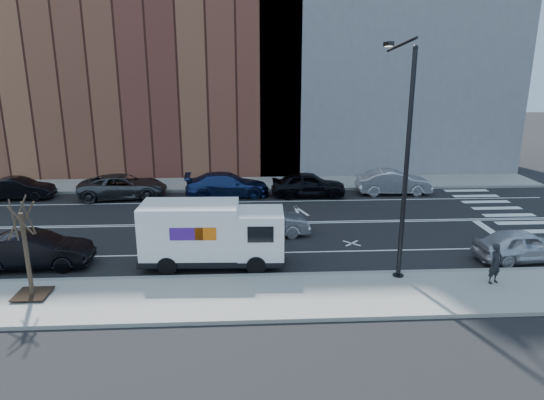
{
  "coord_description": "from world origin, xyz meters",
  "views": [
    {
      "loc": [
        0.94,
        -25.08,
        8.41
      ],
      "look_at": [
        2.28,
        -0.3,
        1.4
      ],
      "focal_mm": 32.0,
      "sensor_mm": 36.0,
      "label": 1
    }
  ],
  "objects": [
    {
      "name": "road_markings",
      "position": [
        0.0,
        0.0,
        0.0
      ],
      "size": [
        40.0,
        8.6,
        0.01
      ],
      "primitive_type": null,
      "color": "white",
      "rests_on": "ground"
    },
    {
      "name": "driving_sedan",
      "position": [
        1.84,
        -1.99,
        0.72
      ],
      "size": [
        4.55,
        2.09,
        1.45
      ],
      "primitive_type": "imported",
      "rotation": [
        0.0,
        0.0,
        1.7
      ],
      "color": "#ADACB1",
      "rests_on": "ground"
    },
    {
      "name": "bldg_brick",
      "position": [
        -8.0,
        15.6,
        11.0
      ],
      "size": [
        26.0,
        10.0,
        22.0
      ],
      "primitive_type": "cube",
      "color": "brown",
      "rests_on": "ground"
    },
    {
      "name": "crosswalk",
      "position": [
        16.0,
        0.0,
        0.0
      ],
      "size": [
        3.0,
        14.0,
        0.01
      ],
      "primitive_type": null,
      "color": "white",
      "rests_on": "ground"
    },
    {
      "name": "far_parked_b",
      "position": [
        -13.6,
        5.75,
        0.7
      ],
      "size": [
        4.26,
        1.54,
        1.4
      ],
      "primitive_type": "imported",
      "rotation": [
        0.0,
        0.0,
        1.59
      ],
      "color": "black",
      "rests_on": "ground"
    },
    {
      "name": "sidewalk_far",
      "position": [
        0.0,
        8.8,
        0.07
      ],
      "size": [
        44.0,
        3.6,
        0.15
      ],
      "primitive_type": "cube",
      "color": "gray",
      "rests_on": "ground"
    },
    {
      "name": "far_parked_f",
      "position": [
        10.71,
        5.76,
        0.8
      ],
      "size": [
        4.89,
        1.77,
        1.6
      ],
      "primitive_type": "imported",
      "rotation": [
        0.0,
        0.0,
        1.56
      ],
      "color": "#B5B5BA",
      "rests_on": "ground"
    },
    {
      "name": "sidewalk_near",
      "position": [
        0.0,
        -8.8,
        0.07
      ],
      "size": [
        44.0,
        3.6,
        0.15
      ],
      "primitive_type": "cube",
      "color": "gray",
      "rests_on": "ground"
    },
    {
      "name": "streetlight",
      "position": [
        7.0,
        -6.91,
        5.08
      ],
      "size": [
        0.44,
        4.02,
        9.34
      ],
      "color": "black",
      "rests_on": "ground"
    },
    {
      "name": "pedestrian",
      "position": [
        10.51,
        -8.24,
        0.95
      ],
      "size": [
        0.69,
        0.59,
        1.61
      ],
      "primitive_type": "imported",
      "rotation": [
        0.0,
        0.0,
        0.42
      ],
      "color": "black",
      "rests_on": "sidewalk_near"
    },
    {
      "name": "near_parked_rear_a",
      "position": [
        -8.09,
        -5.4,
        0.77
      ],
      "size": [
        4.75,
        1.82,
        1.55
      ],
      "primitive_type": "imported",
      "rotation": [
        0.0,
        0.0,
        1.61
      ],
      "color": "black",
      "rests_on": "ground"
    },
    {
      "name": "curb_far",
      "position": [
        0.0,
        7.0,
        0.08
      ],
      "size": [
        44.0,
        0.25,
        0.17
      ],
      "primitive_type": "cube",
      "color": "gray",
      "rests_on": "ground"
    },
    {
      "name": "ground",
      "position": [
        0.0,
        0.0,
        0.0
      ],
      "size": [
        120.0,
        120.0,
        0.0
      ],
      "primitive_type": "plane",
      "color": "black",
      "rests_on": "ground"
    },
    {
      "name": "curb_near",
      "position": [
        0.0,
        -7.0,
        0.08
      ],
      "size": [
        44.0,
        0.25,
        0.17
      ],
      "primitive_type": "cube",
      "color": "gray",
      "rests_on": "ground"
    },
    {
      "name": "fedex_van",
      "position": [
        -0.58,
        -5.6,
        1.46
      ],
      "size": [
        6.16,
        2.34,
        2.78
      ],
      "rotation": [
        0.0,
        0.0,
        -0.03
      ],
      "color": "black",
      "rests_on": "ground"
    },
    {
      "name": "bldg_concrete",
      "position": [
        12.0,
        15.6,
        13.0
      ],
      "size": [
        20.0,
        10.0,
        26.0
      ],
      "primitive_type": "cube",
      "color": "slate",
      "rests_on": "ground"
    },
    {
      "name": "near_parked_front",
      "position": [
        13.0,
        -5.8,
        0.71
      ],
      "size": [
        4.33,
        2.08,
        1.43
      ],
      "primitive_type": "imported",
      "rotation": [
        0.0,
        0.0,
        1.67
      ],
      "color": "silver",
      "rests_on": "ground"
    },
    {
      "name": "far_parked_e",
      "position": [
        4.97,
        5.4,
        0.82
      ],
      "size": [
        4.85,
        2.03,
        1.64
      ],
      "primitive_type": "imported",
      "rotation": [
        0.0,
        0.0,
        1.55
      ],
      "color": "black",
      "rests_on": "ground"
    },
    {
      "name": "far_parked_c",
      "position": [
        -7.02,
        5.69,
        0.77
      ],
      "size": [
        5.79,
        3.15,
        1.54
      ],
      "primitive_type": "imported",
      "rotation": [
        0.0,
        0.0,
        1.68
      ],
      "color": "#414448",
      "rests_on": "ground"
    },
    {
      "name": "street_tree",
      "position": [
        -7.0,
        -8.4,
        1.45
      ],
      "size": [
        1.2,
        1.2,
        3.75
      ],
      "color": "black",
      "rests_on": "ground"
    },
    {
      "name": "far_parked_d",
      "position": [
        -0.33,
        5.69,
        0.79
      ],
      "size": [
        5.56,
        2.57,
        1.57
      ],
      "primitive_type": "imported",
      "rotation": [
        0.0,
        0.0,
        1.64
      ],
      "color": "navy",
      "rests_on": "ground"
    }
  ]
}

